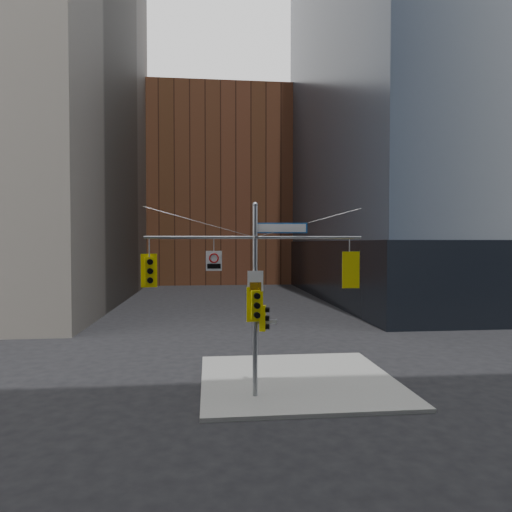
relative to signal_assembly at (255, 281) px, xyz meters
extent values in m
plane|color=black|center=(0.00, -1.99, -4.42)|extent=(160.00, 160.00, 0.00)
cube|color=gray|center=(2.00, 2.01, -4.34)|extent=(8.00, 8.00, 0.15)
cube|color=black|center=(28.00, 30.01, -1.42)|extent=(36.40, 36.40, 6.00)
cube|color=brown|center=(0.00, 56.01, 9.58)|extent=(26.00, 20.00, 28.00)
cylinder|color=gray|center=(0.00, 0.01, -0.82)|extent=(0.18, 0.18, 7.20)
sphere|color=gray|center=(0.00, 0.01, 2.78)|extent=(0.20, 0.20, 0.20)
cylinder|color=gray|center=(-2.00, 0.01, 1.58)|extent=(4.00, 0.11, 0.11)
cylinder|color=gray|center=(2.00, 0.01, 1.58)|extent=(4.00, 0.11, 0.11)
cylinder|color=gray|center=(0.00, -0.34, 1.58)|extent=(0.10, 0.70, 0.10)
cylinder|color=gray|center=(-2.00, 0.01, 2.13)|extent=(4.00, 0.02, 1.12)
cylinder|color=gray|center=(2.00, 0.01, 2.13)|extent=(4.00, 0.02, 1.12)
cube|color=yellow|center=(-3.81, 0.01, 0.38)|extent=(0.36, 0.29, 0.98)
cube|color=yellow|center=(-3.84, 0.17, 0.38)|extent=(0.58, 0.17, 1.22)
cylinder|color=black|center=(-3.77, -0.18, 0.71)|extent=(0.23, 0.19, 0.21)
cylinder|color=black|center=(-3.78, -0.10, 0.71)|extent=(0.18, 0.06, 0.18)
cylinder|color=black|center=(-3.77, -0.18, 0.38)|extent=(0.23, 0.19, 0.21)
cylinder|color=black|center=(-3.78, -0.10, 0.38)|extent=(0.18, 0.06, 0.18)
cylinder|color=black|center=(-3.77, -0.18, 0.06)|extent=(0.23, 0.19, 0.21)
cylinder|color=black|center=(-3.78, -0.10, 0.06)|extent=(0.18, 0.06, 0.18)
cube|color=yellow|center=(3.56, 0.01, 0.38)|extent=(0.36, 0.26, 1.10)
cube|color=yellow|center=(3.56, -0.18, 0.38)|extent=(0.65, 0.05, 1.36)
cylinder|color=black|center=(3.56, 0.22, 0.75)|extent=(0.23, 0.17, 0.23)
cylinder|color=black|center=(3.56, 0.13, 0.75)|extent=(0.20, 0.02, 0.20)
cylinder|color=black|center=(3.56, 0.22, 0.38)|extent=(0.23, 0.17, 0.23)
cylinder|color=black|center=(3.56, 0.13, 0.38)|extent=(0.20, 0.02, 0.20)
cylinder|color=black|center=(3.56, 0.22, 0.02)|extent=(0.23, 0.17, 0.23)
cylinder|color=#0CE559|center=(3.56, 0.13, 0.02)|extent=(0.20, 0.02, 0.20)
cube|color=yellow|center=(0.28, 0.01, -1.39)|extent=(0.29, 0.35, 0.94)
cylinder|color=black|center=(0.45, -0.04, -1.08)|extent=(0.19, 0.23, 0.20)
cylinder|color=black|center=(0.38, -0.02, -1.08)|extent=(0.06, 0.17, 0.17)
cylinder|color=black|center=(0.45, -0.04, -1.39)|extent=(0.19, 0.23, 0.20)
cylinder|color=black|center=(0.38, -0.02, -1.39)|extent=(0.06, 0.17, 0.17)
cylinder|color=black|center=(0.45, -0.04, -1.71)|extent=(0.19, 0.23, 0.20)
cylinder|color=black|center=(0.38, -0.02, -1.71)|extent=(0.06, 0.17, 0.17)
cube|color=yellow|center=(0.00, -0.27, -0.86)|extent=(0.36, 0.27, 1.03)
cube|color=yellow|center=(-0.02, -0.10, -0.86)|extent=(0.61, 0.11, 1.28)
cylinder|color=black|center=(0.02, -0.47, -0.52)|extent=(0.23, 0.18, 0.22)
cylinder|color=black|center=(0.01, -0.39, -0.52)|extent=(0.19, 0.04, 0.19)
cylinder|color=black|center=(0.02, -0.47, -0.86)|extent=(0.23, 0.18, 0.22)
cylinder|color=black|center=(0.01, -0.39, -0.86)|extent=(0.19, 0.04, 0.19)
cylinder|color=black|center=(0.02, -0.47, -1.20)|extent=(0.23, 0.18, 0.22)
cylinder|color=black|center=(0.01, -0.39, -1.20)|extent=(0.19, 0.04, 0.19)
cube|color=#11499C|center=(0.94, 0.01, 1.93)|extent=(2.00, 0.18, 0.39)
cube|color=silver|center=(0.94, -0.02, 1.93)|extent=(1.88, 0.13, 0.30)
cube|color=silver|center=(-1.50, -0.01, 0.73)|extent=(0.58, 0.09, 0.73)
torus|color=#B20A0A|center=(-1.50, -0.03, 0.83)|extent=(0.36, 0.09, 0.36)
cube|color=black|center=(-1.50, -0.03, 0.54)|extent=(0.48, 0.06, 0.17)
cube|color=silver|center=(0.00, -0.11, -0.01)|extent=(0.58, 0.03, 0.75)
cube|color=#D88C00|center=(0.00, -0.13, -0.22)|extent=(0.42, 0.01, 0.34)
cube|color=silver|center=(0.45, 0.01, -1.53)|extent=(0.72, 0.09, 0.14)
cube|color=#145926|center=(0.00, 0.46, -1.45)|extent=(0.04, 0.75, 0.15)
camera|label=1|loc=(-1.71, -16.61, 1.38)|focal=32.00mm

